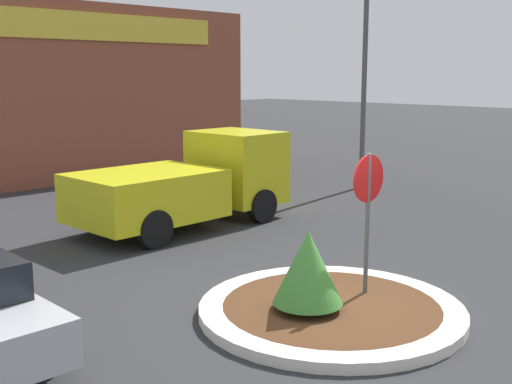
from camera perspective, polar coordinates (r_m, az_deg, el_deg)
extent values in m
plane|color=#2D2D30|center=(10.06, 6.67, -10.79)|extent=(120.00, 120.00, 0.00)
cylinder|color=silver|center=(10.03, 6.68, -10.36)|extent=(4.05, 4.05, 0.16)
cylinder|color=#4C2D19|center=(10.03, 6.68, -10.35)|extent=(3.32, 3.32, 0.16)
cylinder|color=#4C4C51|center=(10.32, 9.84, -3.28)|extent=(0.07, 0.07, 2.42)
cylinder|color=#B71414|center=(10.16, 9.98, 1.19)|extent=(0.75, 0.03, 0.75)
cylinder|color=brown|center=(9.75, 4.59, -10.08)|extent=(0.08, 0.08, 0.11)
cone|color=#3D7F33|center=(9.55, 4.64, -6.67)|extent=(1.05, 1.05, 1.10)
cube|color=gold|center=(16.52, -1.74, 2.29)|extent=(1.78, 2.24, 1.81)
cube|color=gold|center=(14.74, -9.77, -0.29)|extent=(3.27, 2.40, 1.09)
cube|color=black|center=(16.90, -0.29, 3.56)|extent=(0.10, 1.96, 0.63)
cylinder|color=black|center=(17.32, -4.56, -0.25)|extent=(0.84, 0.28, 0.83)
cylinder|color=black|center=(15.83, 0.55, -1.24)|extent=(0.84, 0.28, 0.83)
cylinder|color=black|center=(15.37, -13.83, -1.91)|extent=(0.84, 0.28, 0.83)
cylinder|color=black|center=(13.67, -9.04, -3.27)|extent=(0.84, 0.28, 0.83)
cube|color=brown|center=(25.44, -15.95, 8.64)|extent=(11.73, 6.00, 5.97)
cube|color=gold|center=(22.87, -12.48, 14.09)|extent=(8.21, 0.08, 0.90)
cylinder|color=black|center=(8.62, -18.36, -12.56)|extent=(0.20, 0.68, 0.68)
cylinder|color=#4C4C51|center=(20.78, 9.58, 9.18)|extent=(0.16, 0.16, 6.42)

